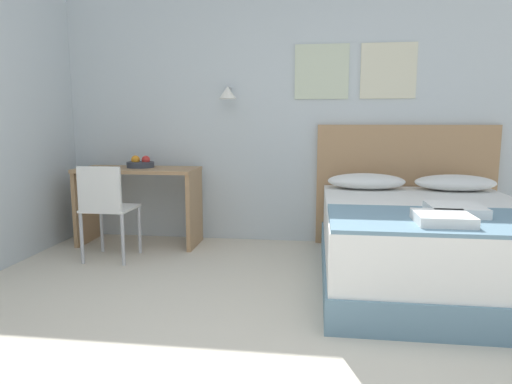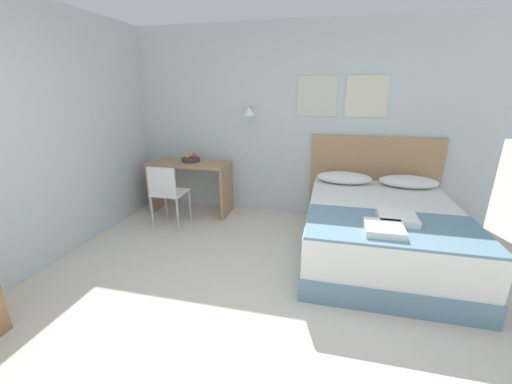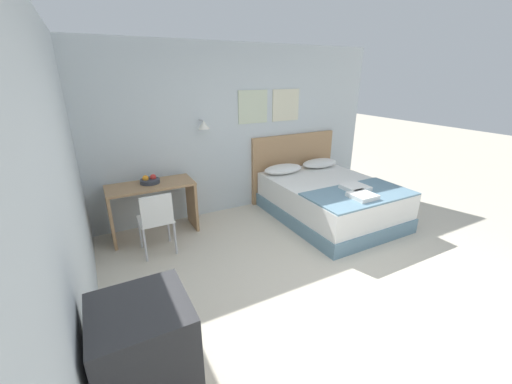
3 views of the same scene
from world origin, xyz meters
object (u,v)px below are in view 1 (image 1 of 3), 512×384
at_px(pillow_right, 455,183).
at_px(desk, 139,192).
at_px(headboard, 404,186).
at_px(desk_chair, 106,204).
at_px(pillow_left, 366,181).
at_px(throw_blanket, 453,220).
at_px(folded_towel_near_foot, 455,210).
at_px(fruit_bowl, 141,164).
at_px(folded_towel_mid_bed, 443,218).
at_px(bed, 428,244).

xyz_separation_m(pillow_right, desk, (-3.00, -0.02, -0.14)).
height_order(headboard, desk_chair, headboard).
bearing_deg(desk_chair, desk, 83.76).
relative_size(pillow_left, throw_blanket, 0.46).
relative_size(folded_towel_near_foot, desk_chair, 0.40).
relative_size(pillow_right, fruit_bowl, 2.64).
distance_m(pillow_right, desk_chair, 3.13).
bearing_deg(desk, pillow_right, 0.44).
bearing_deg(folded_towel_mid_bed, headboard, 86.69).
relative_size(throw_blanket, desk_chair, 1.81).
bearing_deg(pillow_right, desk, -179.56).
distance_m(pillow_left, pillow_right, 0.79).
height_order(bed, desk_chair, desk_chair).
relative_size(pillow_right, folded_towel_mid_bed, 2.18).
distance_m(folded_towel_near_foot, fruit_bowl, 2.94).
bearing_deg(folded_towel_near_foot, folded_towel_mid_bed, -118.09).
bearing_deg(bed, desk_chair, 176.32).
distance_m(headboard, throw_blanket, 1.65).
distance_m(pillow_left, desk_chair, 2.36).
relative_size(pillow_left, folded_towel_near_foot, 2.09).
relative_size(throw_blanket, folded_towel_near_foot, 4.52).
bearing_deg(pillow_right, headboard, 145.49).
relative_size(pillow_left, desk_chair, 0.83).
bearing_deg(pillow_right, pillow_left, 180.00).
bearing_deg(bed, folded_towel_mid_bed, -97.99).
relative_size(bed, fruit_bowl, 7.66).
height_order(bed, folded_towel_mid_bed, folded_towel_mid_bed).
relative_size(bed, pillow_left, 2.90).
bearing_deg(desk, pillow_left, 0.60).
xyz_separation_m(throw_blanket, folded_towel_mid_bed, (-0.10, -0.14, 0.04)).
distance_m(pillow_right, folded_towel_mid_bed, 1.61).
xyz_separation_m(pillow_left, folded_towel_mid_bed, (0.29, -1.53, -0.02)).
bearing_deg(folded_towel_near_foot, desk_chair, 167.06).
bearing_deg(fruit_bowl, headboard, 5.36).
distance_m(throw_blanket, desk, 2.94).
height_order(headboard, pillow_right, headboard).
bearing_deg(headboard, fruit_bowl, -174.64).
relative_size(desk, fruit_bowl, 4.37).
distance_m(bed, pillow_right, 0.96).
bearing_deg(bed, throw_blanket, -90.00).
height_order(bed, throw_blanket, throw_blanket).
xyz_separation_m(headboard, desk_chair, (-2.67, -0.89, -0.08)).
bearing_deg(throw_blanket, pillow_left, 105.92).
bearing_deg(desk_chair, fruit_bowl, 83.52).
bearing_deg(desk, fruit_bowl, 80.68).
distance_m(folded_towel_near_foot, desk_chair, 2.79).
bearing_deg(throw_blanket, bed, 90.00).
relative_size(pillow_left, desk, 0.61).
xyz_separation_m(bed, pillow_left, (-0.39, 0.79, 0.38)).
distance_m(pillow_right, throw_blanket, 1.44).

